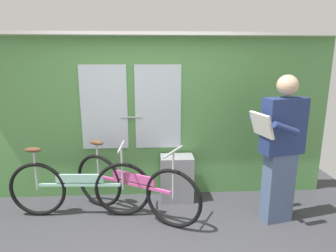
# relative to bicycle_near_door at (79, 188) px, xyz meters

# --- Properties ---
(train_door_wall) EXTENTS (4.89, 0.28, 2.17)m
(train_door_wall) POSITION_rel_bicycle_near_door_xyz_m (0.80, 0.55, 0.77)
(train_door_wall) COLOR #56934C
(train_door_wall) RESTS_ON ground_plane
(bicycle_near_door) EXTENTS (1.69, 0.44, 0.89)m
(bicycle_near_door) POSITION_rel_bicycle_near_door_xyz_m (0.00, 0.00, 0.00)
(bicycle_near_door) COLOR black
(bicycle_near_door) RESTS_ON ground_plane
(bicycle_leaning_behind) EXTENTS (1.53, 0.92, 0.90)m
(bicycle_leaning_behind) POSITION_rel_bicycle_near_door_xyz_m (0.64, -0.04, 0.01)
(bicycle_leaning_behind) COLOR black
(bicycle_leaning_behind) RESTS_ON ground_plane
(passenger_reading_newspaper) EXTENTS (0.61, 0.55, 1.70)m
(passenger_reading_newspaper) POSITION_rel_bicycle_near_door_xyz_m (2.31, -0.23, 0.53)
(passenger_reading_newspaper) COLOR slate
(passenger_reading_newspaper) RESTS_ON ground_plane
(trash_bin_by_wall) EXTENTS (0.43, 0.28, 0.61)m
(trash_bin_by_wall) POSITION_rel_bicycle_near_door_xyz_m (1.19, 0.34, -0.06)
(trash_bin_by_wall) COLOR gray
(trash_bin_by_wall) RESTS_ON ground_plane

